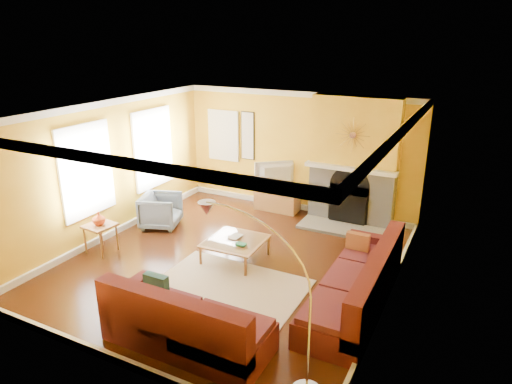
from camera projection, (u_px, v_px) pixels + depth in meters
The scene contains 27 objects.
floor at pixel (232, 262), 8.19m from camera, with size 5.50×6.00×0.02m, color #4D2410.
ceiling at pixel (229, 111), 7.29m from camera, with size 5.50×6.00×0.02m, color white.
wall_back at pixel (297, 152), 10.28m from camera, with size 5.50×0.02×2.70m, color yellow.
wall_front at pixel (99, 267), 5.21m from camera, with size 5.50×0.02×2.70m, color yellow.
wall_left at pixel (109, 170), 8.92m from camera, with size 0.02×6.00×2.70m, color yellow.
wall_right at pixel (397, 219), 6.56m from camera, with size 0.02×6.00×2.70m, color yellow.
baseboard at pixel (232, 259), 8.17m from camera, with size 5.50×6.00×0.12m, color white, non-canonical shape.
crown_molding at pixel (229, 115), 7.32m from camera, with size 5.50×6.00×0.12m, color white, non-canonical shape.
window_left_near at pixel (152, 148), 9.95m from camera, with size 0.06×1.22×1.72m, color white.
window_left_far at pixel (86, 171), 8.35m from camera, with size 0.06×1.22×1.72m, color white.
window_back at pixel (224, 135), 10.98m from camera, with size 0.82×0.06×1.22m, color white.
wall_art at pixel (248, 136), 10.69m from camera, with size 0.34×0.04×1.14m, color white.
fireplace at pixel (354, 161), 9.52m from camera, with size 1.80×0.40×2.70m, color gray, non-canonical shape.
mantel at pixel (350, 169), 9.35m from camera, with size 1.92×0.22×0.08m, color white.
hearth at pixel (342, 229), 9.49m from camera, with size 1.80×0.70×0.06m, color gray.
sunburst at pixel (353, 135), 9.13m from camera, with size 0.70×0.04×0.70m, color olive, non-canonical shape.
rug at pixel (226, 289), 7.29m from camera, with size 2.40×1.80×0.02m, color beige.
sectional_sofa at pixel (270, 275), 6.85m from camera, with size 3.22×3.73×0.90m, color #571C1D, non-canonical shape.
coffee_table at pixel (235, 250), 8.20m from camera, with size 1.00×1.00×0.40m, color white, non-canonical shape.
media_console at pixel (277, 198), 10.51m from camera, with size 1.00×0.45×0.55m, color #9A6838.
tv at pixel (278, 175), 10.32m from camera, with size 1.02×0.13×0.59m, color black.
subwoofer at pixel (291, 204), 10.52m from camera, with size 0.30×0.30×0.30m, color white.
armchair at pixel (161, 211), 9.57m from camera, with size 0.76×0.78×0.71m, color slate.
side_table at pixel (101, 238), 8.47m from camera, with size 0.50×0.50×0.55m, color #9A6838, non-canonical shape.
vase at pixel (99, 218), 8.34m from camera, with size 0.24×0.24×0.25m, color #DF4918.
book at pixel (231, 235), 8.28m from camera, with size 0.20×0.27×0.03m, color white.
arc_lamp at pixel (261, 301), 5.07m from camera, with size 1.35×0.36×2.12m, color silver, non-canonical shape.
Camera 1 is at (3.70, -6.33, 3.88)m, focal length 32.00 mm.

